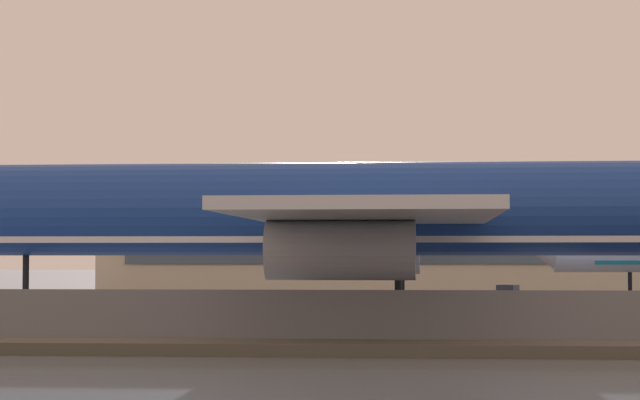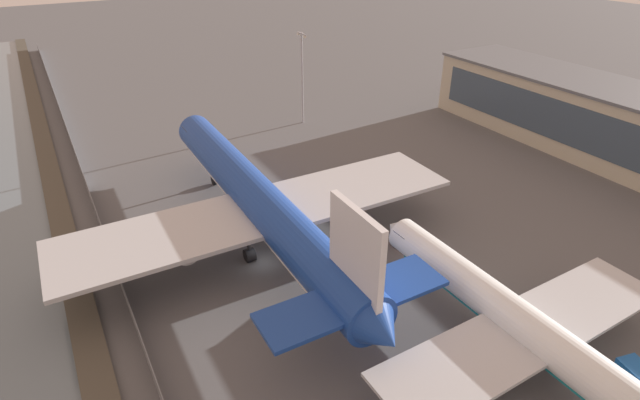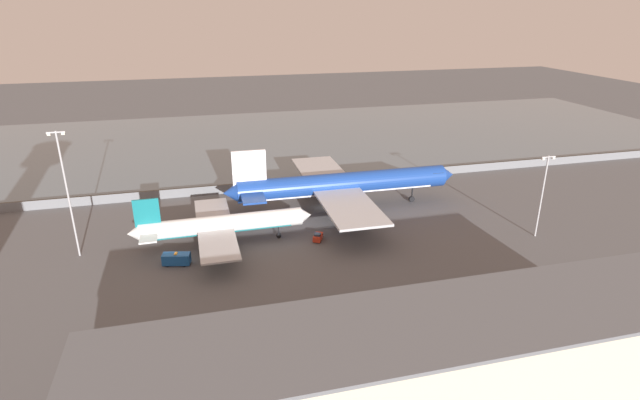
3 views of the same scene
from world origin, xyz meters
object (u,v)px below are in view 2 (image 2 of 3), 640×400
Objects in this scene: passenger_jet_white_teal at (517,321)px; baggage_tug at (406,240)px; cargo_jet_blue at (259,201)px; apron_light_mast_apron_east at (302,73)px.

passenger_jet_white_teal is 20.43m from baggage_tug.
apron_light_mast_apron_east reaches higher than cargo_jet_blue.
passenger_jet_white_teal is 67.42m from apron_light_mast_apron_east.
cargo_jet_blue is 1.54× the size of passenger_jet_white_teal.
cargo_jet_blue is 19.43m from baggage_tug.
cargo_jet_blue reaches higher than passenger_jet_white_teal.
passenger_jet_white_teal is (29.55, 12.81, -1.78)m from cargo_jet_blue.
cargo_jet_blue is at bearing -35.04° from apron_light_mast_apron_east.
passenger_jet_white_teal is at bearing -10.91° from apron_light_mast_apron_east.
baggage_tug is (-19.86, 3.14, -3.64)m from passenger_jet_white_teal.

